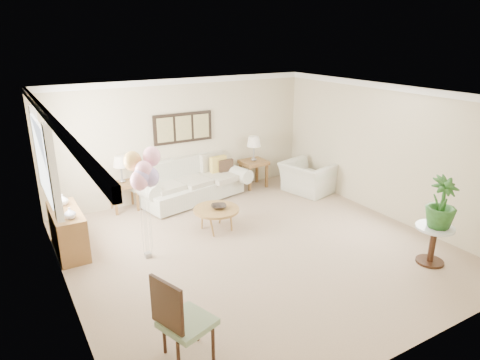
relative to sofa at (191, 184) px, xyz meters
The scene contains 18 objects.
ground_plane 2.67m from the sofa, 89.90° to the right, with size 6.00×6.00×0.00m, color tan.
room_shell 2.85m from the sofa, 92.35° to the right, with size 6.04×6.04×2.60m.
wall_art_triptych 1.23m from the sofa, 89.12° to the left, with size 1.35×0.06×0.65m.
sofa is the anchor object (origin of this frame).
end_table_left 1.46m from the sofa, behind, with size 0.55×0.50×0.60m.
end_table_right 1.64m from the sofa, ahead, with size 0.59×0.53×0.64m.
lamp_left 1.60m from the sofa, behind, with size 0.32×0.32×0.56m.
lamp_right 1.79m from the sofa, ahead, with size 0.33×0.33×0.59m.
coffee_table 1.68m from the sofa, 98.32° to the right, with size 0.85×0.85×0.43m.
decor_bowl 1.70m from the sofa, 96.88° to the right, with size 0.28×0.28×0.07m, color black.
armchair 2.66m from the sofa, 20.63° to the right, with size 1.07×0.94×0.70m, color beige.
side_table 4.96m from the sofa, 64.44° to the right, with size 0.59×0.59×0.64m.
potted_plant 5.04m from the sofa, 64.36° to the right, with size 0.45×0.45×0.81m, color #204318.
accent_chair 4.95m from the sofa, 115.59° to the right, with size 0.65×0.65×1.05m.
credenza 2.98m from the sofa, 157.39° to the right, with size 0.46×1.20×0.74m.
vase_white 3.17m from the sofa, 150.87° to the right, with size 0.18×0.18×0.18m, color silver.
vase_sage 2.91m from the sofa, 162.41° to the right, with size 0.18×0.18×0.19m, color silver.
balloon_cluster 2.88m from the sofa, 129.37° to the right, with size 0.56×0.52×1.84m.
Camera 1 is at (-3.57, -5.50, 3.49)m, focal length 32.00 mm.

